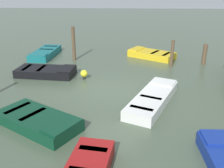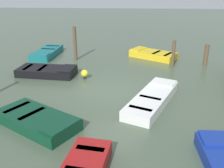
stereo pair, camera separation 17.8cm
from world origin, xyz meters
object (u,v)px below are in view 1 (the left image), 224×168
at_px(mooring_piling_near_right, 205,54).
at_px(mooring_piling_center, 74,44).
at_px(mooring_piling_near_left, 172,54).
at_px(rowboat_teal, 45,53).
at_px(rowboat_yellow, 151,54).
at_px(rowboat_dark_green, 38,121).
at_px(rowboat_white, 153,98).
at_px(rowboat_black, 46,71).
at_px(marker_buoy, 84,74).

height_order(mooring_piling_near_right, mooring_piling_center, mooring_piling_center).
bearing_deg(mooring_piling_near_left, rowboat_teal, -103.22).
height_order(rowboat_yellow, mooring_piling_near_right, mooring_piling_near_right).
bearing_deg(mooring_piling_center, mooring_piling_near_right, 86.17).
distance_m(rowboat_dark_green, mooring_piling_near_left, 8.99).
bearing_deg(rowboat_teal, rowboat_yellow, 93.09).
distance_m(rowboat_white, rowboat_dark_green, 4.53).
height_order(rowboat_teal, rowboat_white, same).
xyz_separation_m(rowboat_teal, mooring_piling_center, (0.85, 2.11, 0.83)).
relative_size(rowboat_black, mooring_piling_center, 1.47).
bearing_deg(mooring_piling_near_left, mooring_piling_center, -99.88).
height_order(rowboat_black, marker_buoy, marker_buoy).
height_order(mooring_piling_near_left, mooring_piling_center, mooring_piling_center).
xyz_separation_m(rowboat_dark_green, mooring_piling_near_left, (-6.99, 5.62, 0.56)).
relative_size(rowboat_yellow, mooring_piling_near_left, 2.06).
height_order(rowboat_teal, rowboat_black, same).
height_order(rowboat_white, rowboat_dark_green, same).
xyz_separation_m(rowboat_white, mooring_piling_center, (-6.02, -4.34, 0.83)).
bearing_deg(rowboat_teal, marker_buoy, 40.53).
height_order(rowboat_black, mooring_piling_center, mooring_piling_center).
distance_m(rowboat_white, rowboat_black, 6.12).
distance_m(rowboat_dark_green, mooring_piling_center, 8.07).
xyz_separation_m(rowboat_teal, rowboat_yellow, (0.00, 7.03, 0.00)).
bearing_deg(rowboat_white, mooring_piling_near_left, 6.39).
height_order(rowboat_white, mooring_piling_near_left, mooring_piling_near_left).
height_order(rowboat_white, rowboat_black, same).
relative_size(rowboat_teal, mooring_piling_center, 1.61).
bearing_deg(mooring_piling_center, rowboat_teal, -112.03).
xyz_separation_m(rowboat_teal, marker_buoy, (4.23, 3.24, 0.07)).
distance_m(rowboat_teal, mooring_piling_near_left, 8.24).
bearing_deg(rowboat_white, mooring_piling_near_right, -9.24).
xyz_separation_m(rowboat_yellow, mooring_piling_center, (0.85, -4.92, 0.83)).
xyz_separation_m(rowboat_white, marker_buoy, (-2.64, -3.21, 0.07)).
bearing_deg(marker_buoy, rowboat_dark_green, -10.41).
bearing_deg(mooring_piling_near_right, rowboat_dark_green, -45.48).
distance_m(mooring_piling_near_right, marker_buoy, 7.35).
bearing_deg(rowboat_yellow, mooring_piling_near_right, -172.73).
relative_size(mooring_piling_near_left, marker_buoy, 3.23).
bearing_deg(mooring_piling_near_left, rowboat_black, -74.44).
xyz_separation_m(rowboat_black, marker_buoy, (0.45, 2.07, 0.07)).
bearing_deg(mooring_piling_near_left, mooring_piling_near_right, 103.97).
xyz_separation_m(rowboat_white, mooring_piling_near_right, (-5.49, 3.55, 0.40)).
distance_m(rowboat_teal, rowboat_white, 9.42).
height_order(rowboat_teal, mooring_piling_near_right, mooring_piling_near_right).
bearing_deg(rowboat_dark_green, mooring_piling_center, 123.27).
xyz_separation_m(mooring_piling_near_right, mooring_piling_center, (-0.53, -7.89, 0.43)).
distance_m(rowboat_black, mooring_piling_center, 3.19).
bearing_deg(rowboat_dark_green, marker_buoy, 110.87).
bearing_deg(mooring_piling_near_right, rowboat_yellow, -114.90).
distance_m(rowboat_black, mooring_piling_near_right, 9.16).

